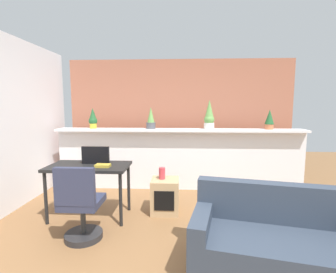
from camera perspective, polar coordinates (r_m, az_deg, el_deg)
ground_plane at (r=3.05m, az=2.24°, el=-23.94°), size 12.00×12.00×0.00m
divider_wall at (r=4.72m, az=2.61°, el=-5.38°), size 4.55×0.16×1.10m
plant_shelf at (r=4.59m, az=2.64°, el=1.47°), size 4.55×0.38×0.04m
brick_wall_behind at (r=5.22m, az=2.70°, el=3.58°), size 4.55×0.10×2.50m
potted_plant_0 at (r=4.90m, az=-16.80°, el=3.90°), size 0.16×0.16×0.38m
potted_plant_1 at (r=4.64m, az=-3.94°, el=3.99°), size 0.17×0.17×0.41m
potted_plant_2 at (r=4.63m, az=9.41°, el=4.61°), size 0.19×0.19×0.54m
potted_plant_3 at (r=4.87m, az=22.20°, el=3.69°), size 0.16×0.16×0.36m
desk at (r=3.67m, az=-17.63°, el=-7.53°), size 1.10×0.60×0.75m
tv_monitor at (r=3.67m, az=-16.24°, el=-4.12°), size 0.39×0.04×0.25m
office_chair at (r=3.15m, az=-19.35°, el=-15.39°), size 0.44×0.45×0.91m
side_cube_shelf at (r=3.77m, az=-0.68°, el=-13.43°), size 0.40×0.41×0.50m
vase_on_shelf at (r=3.69m, az=-1.38°, el=-8.41°), size 0.09×0.09×0.17m
book_on_desk at (r=3.48m, az=-14.70°, el=-6.45°), size 0.20×0.13×0.04m
couch at (r=2.72m, az=23.82°, el=-21.85°), size 1.68×1.07×0.80m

